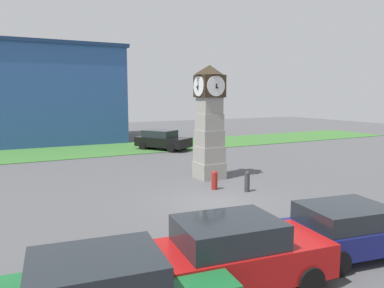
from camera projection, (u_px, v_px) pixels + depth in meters
The scene contains 9 objects.
ground_plane at pixel (216, 201), 15.16m from camera, with size 89.40×89.40×0.00m, color #4C4C4F.
clock_tower at pixel (209, 123), 19.02m from camera, with size 1.59×1.60×5.76m.
bollard_near_tower at pixel (215, 180), 17.00m from camera, with size 0.27×0.27×0.87m.
bollard_mid_row at pixel (247, 181), 16.60m from camera, with size 0.23×0.23×0.92m.
car_near_tower at pixel (237, 253), 8.27m from camera, with size 4.16×2.28×1.59m.
car_by_building at pixel (351, 229), 10.00m from camera, with size 4.22×2.47×1.38m.
car_silver_hatch at pixel (162, 140), 29.42m from camera, with size 3.89×4.63×1.54m.
warehouse_blue_far at pixel (34, 94), 34.06m from camera, with size 15.13×10.30×8.69m.
grass_verge_far at pixel (132, 148), 30.47m from camera, with size 53.64×6.92×0.04m, color #386B2D.
Camera 1 is at (-7.67, -12.61, 4.26)m, focal length 35.00 mm.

